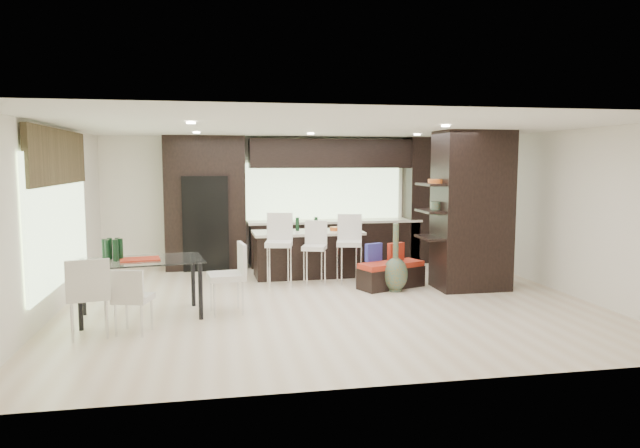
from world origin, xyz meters
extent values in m
plane|color=beige|center=(0.00, 0.00, 0.00)|extent=(8.00, 8.00, 0.00)
cube|color=white|center=(0.00, 3.50, 1.35)|extent=(8.00, 0.02, 2.70)
cube|color=white|center=(-4.00, 0.00, 1.35)|extent=(0.02, 7.00, 2.70)
cube|color=white|center=(4.00, 0.00, 1.35)|extent=(0.02, 7.00, 2.70)
cube|color=white|center=(0.00, 0.00, 2.70)|extent=(8.00, 7.00, 0.02)
cube|color=#B2D199|center=(-3.96, 0.20, 1.35)|extent=(0.04, 3.20, 1.90)
cube|color=#B2D199|center=(0.60, 3.46, 1.55)|extent=(3.40, 0.04, 1.20)
cube|color=brown|center=(-3.93, 0.20, 2.25)|extent=(0.08, 3.00, 0.80)
cube|color=white|center=(0.00, 0.25, 2.68)|extent=(4.00, 3.00, 0.02)
cube|color=black|center=(0.50, 3.17, 1.35)|extent=(6.80, 0.68, 2.70)
cube|color=black|center=(-1.90, 3.12, 0.95)|extent=(0.90, 0.68, 1.90)
cube|color=black|center=(2.60, 0.40, 1.35)|extent=(1.20, 0.80, 2.70)
cube|color=black|center=(0.01, 1.97, 0.43)|extent=(2.09, 0.94, 0.86)
cube|color=silver|center=(-0.62, 1.20, 0.52)|extent=(0.54, 0.54, 1.03)
cube|color=silver|center=(0.01, 1.22, 0.45)|extent=(0.52, 0.52, 0.91)
cube|color=silver|center=(0.65, 1.20, 0.50)|extent=(0.54, 0.54, 1.00)
cube|color=black|center=(1.27, 0.69, 0.23)|extent=(1.26, 0.85, 0.45)
cube|color=white|center=(-2.76, -0.48, 0.41)|extent=(1.83, 1.21, 0.82)
cube|color=silver|center=(-2.76, -1.25, 0.39)|extent=(0.52, 0.52, 0.79)
cube|color=silver|center=(-3.29, -1.29, 0.47)|extent=(0.60, 0.60, 0.93)
cube|color=silver|center=(-1.57, -0.48, 0.47)|extent=(0.57, 0.57, 0.94)
camera|label=1|loc=(-1.73, -8.65, 2.18)|focal=32.00mm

